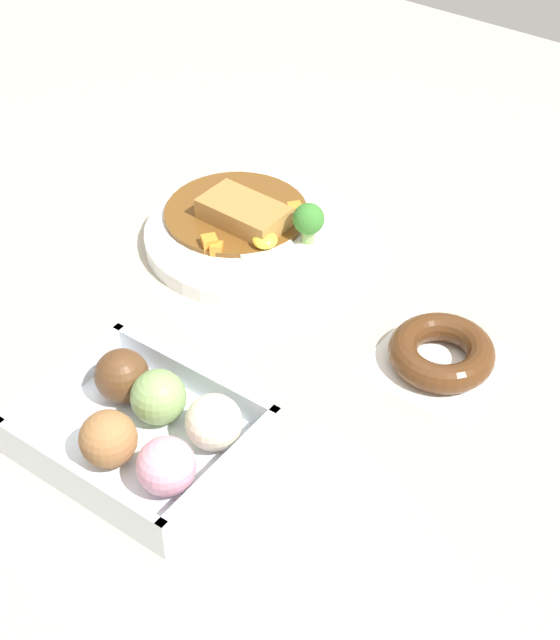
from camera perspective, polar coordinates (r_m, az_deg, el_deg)
The scene contains 4 objects.
ground_plane at distance 1.01m, azimuth -3.33°, elevation 0.54°, with size 1.60×1.60×0.00m, color #B2A893.
curry_plate at distance 1.10m, azimuth -1.73°, elevation 5.28°, with size 0.24×0.24×0.07m.
donut_box at distance 0.86m, azimuth -7.76°, elevation -6.25°, with size 0.19×0.16×0.06m.
chocolate_ring_donut at distance 0.95m, azimuth 9.44°, elevation -1.94°, with size 0.13×0.13×0.03m.
Camera 1 is at (-0.50, 0.59, 0.66)m, focal length 54.62 mm.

